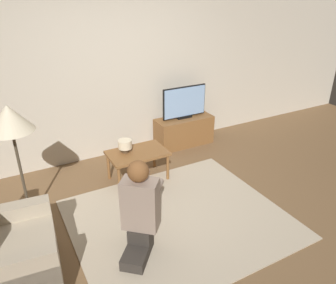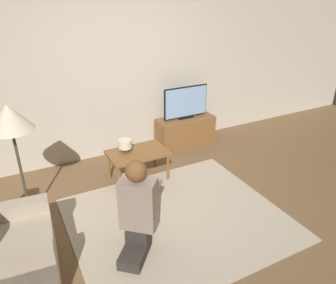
% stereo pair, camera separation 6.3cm
% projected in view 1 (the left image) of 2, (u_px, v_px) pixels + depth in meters
% --- Properties ---
extents(ground_plane, '(10.00, 10.00, 0.00)m').
position_uv_depth(ground_plane, '(179.00, 219.00, 3.69)').
color(ground_plane, brown).
extents(wall_back, '(10.00, 0.06, 2.60)m').
position_uv_depth(wall_back, '(112.00, 70.00, 4.66)').
color(wall_back, beige).
rests_on(wall_back, ground_plane).
extents(rug, '(2.30, 1.98, 0.02)m').
position_uv_depth(rug, '(179.00, 219.00, 3.68)').
color(rug, '#BCAD93').
rests_on(rug, ground_plane).
extents(tv_stand, '(0.94, 0.37, 0.47)m').
position_uv_depth(tv_stand, '(184.00, 131.00, 5.35)').
color(tv_stand, brown).
rests_on(tv_stand, ground_plane).
extents(tv, '(0.75, 0.08, 0.51)m').
position_uv_depth(tv, '(184.00, 102.00, 5.14)').
color(tv, black).
rests_on(tv, tv_stand).
extents(coffee_table, '(0.76, 0.49, 0.41)m').
position_uv_depth(coffee_table, '(138.00, 155.00, 4.30)').
color(coffee_table, brown).
rests_on(coffee_table, ground_plane).
extents(floor_lamp, '(0.45, 0.45, 1.35)m').
position_uv_depth(floor_lamp, '(10.00, 124.00, 3.21)').
color(floor_lamp, '#4C4233').
rests_on(floor_lamp, ground_plane).
extents(armchair, '(0.82, 0.89, 0.95)m').
position_uv_depth(armchair, '(6.00, 259.00, 2.73)').
color(armchair, '#B7A88E').
rests_on(armchair, ground_plane).
extents(person_kneeling, '(0.68, 0.74, 0.98)m').
position_uv_depth(person_kneeling, '(140.00, 207.00, 3.07)').
color(person_kneeling, '#332D28').
rests_on(person_kneeling, rug).
extents(table_lamp, '(0.18, 0.18, 0.17)m').
position_uv_depth(table_lamp, '(125.00, 145.00, 4.24)').
color(table_lamp, '#4C3823').
rests_on(table_lamp, coffee_table).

